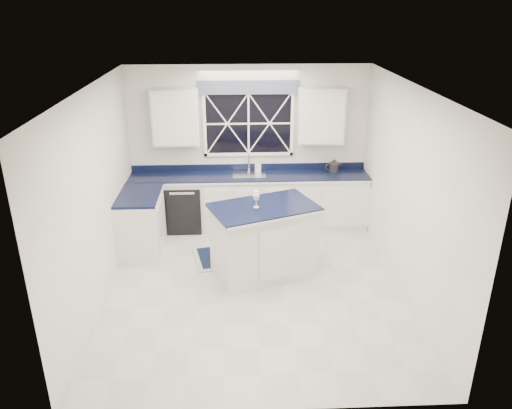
{
  "coord_description": "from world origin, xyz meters",
  "views": [
    {
      "loc": [
        -0.24,
        -5.91,
        3.69
      ],
      "look_at": [
        0.04,
        0.4,
        1.05
      ],
      "focal_mm": 35.0,
      "sensor_mm": 36.0,
      "label": 1
    }
  ],
  "objects_px": {
    "dishwasher": "(185,205)",
    "island": "(264,240)",
    "faucet": "(249,162)",
    "soap_bottle": "(258,166)",
    "kettle": "(334,166)",
    "wine_glass": "(256,196)"
  },
  "relations": [
    {
      "from": "faucet",
      "to": "wine_glass",
      "type": "relative_size",
      "value": 1.31
    },
    {
      "from": "kettle",
      "to": "soap_bottle",
      "type": "distance_m",
      "value": 1.29
    },
    {
      "from": "faucet",
      "to": "island",
      "type": "xyz_separation_m",
      "value": [
        0.15,
        -1.79,
        -0.57
      ]
    },
    {
      "from": "faucet",
      "to": "island",
      "type": "height_order",
      "value": "faucet"
    },
    {
      "from": "faucet",
      "to": "soap_bottle",
      "type": "relative_size",
      "value": 1.38
    },
    {
      "from": "island",
      "to": "kettle",
      "type": "relative_size",
      "value": 5.41
    },
    {
      "from": "dishwasher",
      "to": "soap_bottle",
      "type": "xyz_separation_m",
      "value": [
        1.25,
        0.14,
        0.64
      ]
    },
    {
      "from": "dishwasher",
      "to": "kettle",
      "type": "relative_size",
      "value": 2.74
    },
    {
      "from": "kettle",
      "to": "wine_glass",
      "type": "distance_m",
      "value": 2.27
    },
    {
      "from": "dishwasher",
      "to": "island",
      "type": "xyz_separation_m",
      "value": [
        1.25,
        -1.6,
        0.12
      ]
    },
    {
      "from": "faucet",
      "to": "kettle",
      "type": "bearing_deg",
      "value": -2.72
    },
    {
      "from": "faucet",
      "to": "wine_glass",
      "type": "xyz_separation_m",
      "value": [
        0.04,
        -1.84,
        0.11
      ]
    },
    {
      "from": "island",
      "to": "kettle",
      "type": "height_order",
      "value": "kettle"
    },
    {
      "from": "dishwasher",
      "to": "island",
      "type": "relative_size",
      "value": 0.51
    },
    {
      "from": "wine_glass",
      "to": "soap_bottle",
      "type": "relative_size",
      "value": 1.05
    },
    {
      "from": "island",
      "to": "kettle",
      "type": "bearing_deg",
      "value": 31.77
    },
    {
      "from": "kettle",
      "to": "wine_glass",
      "type": "relative_size",
      "value": 1.29
    },
    {
      "from": "soap_bottle",
      "to": "island",
      "type": "bearing_deg",
      "value": -90.0
    },
    {
      "from": "wine_glass",
      "to": "island",
      "type": "bearing_deg",
      "value": 22.14
    },
    {
      "from": "kettle",
      "to": "wine_glass",
      "type": "bearing_deg",
      "value": -137.95
    },
    {
      "from": "island",
      "to": "soap_bottle",
      "type": "xyz_separation_m",
      "value": [
        0.0,
        1.74,
        0.52
      ]
    },
    {
      "from": "dishwasher",
      "to": "island",
      "type": "bearing_deg",
      "value": -52.0
    }
  ]
}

